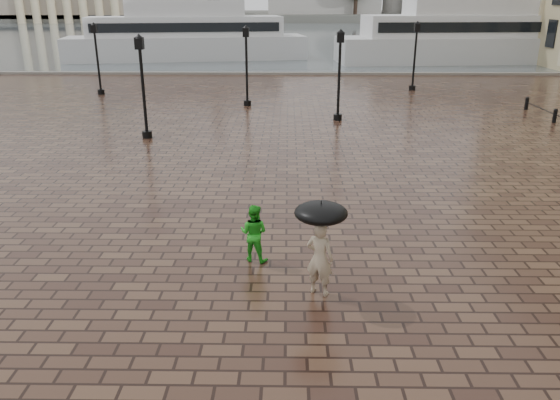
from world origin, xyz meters
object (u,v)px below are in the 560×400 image
object	(u,v)px
adult_pedestrian	(320,259)
ferry_near	(187,35)
child_pedestrian	(254,233)
street_lamps	(253,66)
ferry_far	(468,36)

from	to	relation	value
adult_pedestrian	ferry_near	xyz separation A→B (m)	(-11.12, 47.77, 1.56)
ferry_near	adult_pedestrian	bearing A→B (deg)	-87.26
adult_pedestrian	ferry_near	distance (m)	49.07
child_pedestrian	ferry_near	xyz separation A→B (m)	(-9.63, 46.20, 1.68)
street_lamps	ferry_far	bearing A→B (deg)	50.82
child_pedestrian	ferry_near	size ratio (longest dim) A/B	0.06
adult_pedestrian	ferry_far	xyz separation A→B (m)	(16.86, 45.46, 1.67)
ferry_near	street_lamps	bearing A→B (deg)	-82.60
adult_pedestrian	ferry_far	distance (m)	48.51
adult_pedestrian	ferry_near	bearing A→B (deg)	-52.10
child_pedestrian	street_lamps	bearing A→B (deg)	-68.34
ferry_far	child_pedestrian	bearing A→B (deg)	-118.03
street_lamps	ferry_near	bearing A→B (deg)	107.76
child_pedestrian	ferry_near	bearing A→B (deg)	-60.04
street_lamps	adult_pedestrian	size ratio (longest dim) A/B	13.03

